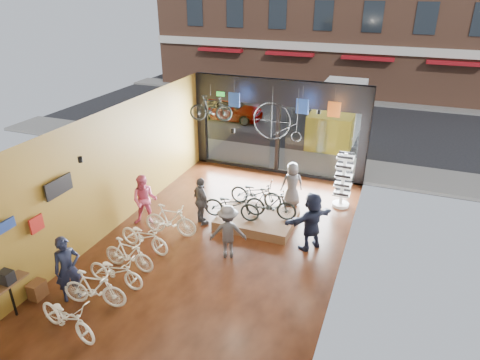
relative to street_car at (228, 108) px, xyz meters
The scene contains 35 objects.
ground_plane 12.90m from the street_car, 68.69° to the right, with size 7.00×12.00×0.04m, color black.
ceiling 13.26m from the street_car, 68.69° to the right, with size 7.00×12.00×0.04m, color black.
wall_left 12.12m from the street_car, 84.48° to the right, with size 0.04×12.00×3.80m, color olive.
wall_right 14.59m from the street_car, 55.65° to the right, with size 0.04×12.00×3.80m, color beige.
wall_back 18.66m from the street_car, 75.44° to the right, with size 7.00×0.04×3.80m, color beige.
storefront 7.71m from the street_car, 52.04° to the right, with size 7.00×0.26×3.80m, color black, non-canonical shape.
exit_sign 6.95m from the street_car, 69.57° to the right, with size 0.35×0.06×0.18m, color #198C26.
street_road 5.60m from the street_car, 32.66° to the left, with size 30.00×18.00×0.02m, color black.
sidewalk_near 6.73m from the street_car, 45.72° to the right, with size 30.00×2.40×0.12m, color slate.
sidewalk_far 8.44m from the street_car, 56.23° to the left, with size 30.00×2.00×0.12m, color slate.
street_car is the anchor object (origin of this frame).
box_truck 6.33m from the street_car, ahead, with size 2.08×6.23×2.45m, color silver, non-canonical shape.
floor_bike_0 16.55m from the street_car, 79.68° to the right, with size 0.60×1.73×0.91m, color white.
floor_bike_1 15.58m from the street_car, 79.19° to the right, with size 0.45×1.61×0.97m, color white.
floor_bike_2 14.78m from the street_car, 78.56° to the right, with size 0.56×1.61×0.85m, color white.
floor_bike_3 14.08m from the street_car, 78.32° to the right, with size 0.43×1.53×0.92m, color white.
floor_bike_4 13.14m from the street_car, 77.97° to the right, with size 0.60×1.71×0.90m, color white.
floor_bike_5 12.23m from the street_car, 75.64° to the right, with size 0.47×1.68×1.01m, color white.
display_platform 11.59m from the street_car, 62.76° to the right, with size 2.40×1.80×0.30m, color #513A1D.
display_bike_left 11.68m from the street_car, 66.76° to the right, with size 0.63×1.81×0.95m, color black.
display_bike_mid 11.76m from the street_car, 60.76° to the right, with size 0.47×1.65×0.99m, color black.
display_bike_right 10.89m from the street_car, 62.44° to the right, with size 0.62×1.79×0.94m, color black.
customer_0 15.46m from the street_car, 81.79° to the right, with size 0.63×0.41×1.72m, color #161C33.
customer_1 11.71m from the street_car, 80.35° to the right, with size 0.82×0.64×1.68m, color #CC4C72.
customer_2 11.49m from the street_car, 71.55° to the right, with size 0.94×0.39×1.61m, color #3F3F44.
customer_3 13.29m from the street_car, 67.35° to the right, with size 1.03×0.59×1.60m, color #3F3F44.
customer_4 10.47m from the street_car, 55.13° to the right, with size 0.77×0.50×1.58m, color #3F3F44.
customer_5 13.15m from the street_car, 56.80° to the right, with size 1.65×0.53×1.78m, color #161C33.
sunglasses_rack 11.11m from the street_car, 46.61° to the right, with size 0.58×0.47×1.96m, color white, non-canonical shape.
wall_merch 15.57m from the street_car, 85.21° to the right, with size 0.40×2.40×2.60m, color navy, non-canonical shape.
penny_farthing 9.09m from the street_car, 55.13° to the right, with size 1.77×0.06×1.42m, color black, non-canonical shape.
hung_bike 8.53m from the street_car, 71.50° to the right, with size 0.45×1.58×0.95m, color black.
jersey_left 7.85m from the street_car, 65.28° to the right, with size 0.45×0.03×0.55m, color #1E3F99.
jersey_mid 9.23m from the street_car, 49.67° to the right, with size 0.45×0.03×0.55m, color #1E3F99.
jersey_right 9.98m from the street_car, 44.53° to the right, with size 0.45×0.03×0.55m, color #CC5919.
Camera 1 is at (4.42, -9.65, 7.12)m, focal length 32.00 mm.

